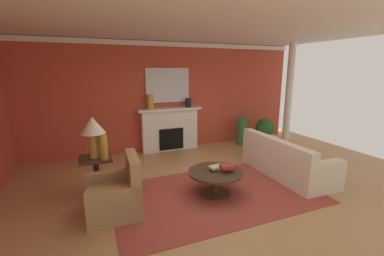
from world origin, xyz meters
TOP-DOWN VIEW (x-y plane):
  - ground_plane at (0.00, 0.00)m, footprint 9.71×9.71m
  - wall_fireplace at (0.00, 2.91)m, footprint 8.07×0.12m
  - ceiling_panel at (0.00, 0.30)m, footprint 8.07×6.30m
  - crown_moulding at (0.00, 2.83)m, footprint 8.07×0.08m
  - area_rug at (-0.03, -0.21)m, footprint 3.70×2.27m
  - fireplace at (0.03, 2.70)m, footprint 1.80×0.35m
  - mantel_mirror at (0.03, 2.82)m, footprint 1.24×0.04m
  - sofa at (1.78, -0.00)m, footprint 0.92×2.11m
  - armchair_near_window at (-1.78, -0.21)m, footprint 0.84×0.84m
  - coffee_table at (-0.03, -0.21)m, footprint 1.00×1.00m
  - side_table at (-2.04, 0.65)m, footprint 0.56×0.56m
  - table_lamp at (-2.04, 0.65)m, footprint 0.44×0.44m
  - vase_mantel_left at (-0.52, 2.65)m, footprint 0.17×0.17m
  - vase_mantel_right at (0.58, 2.65)m, footprint 0.17×0.17m
  - vase_on_side_table at (-1.89, 0.53)m, footprint 0.14×0.14m
  - vase_tall_corner at (2.24, 2.40)m, footprint 0.33×0.33m
  - book_red_cover at (0.10, -0.09)m, footprint 0.28×0.25m
  - book_art_folio at (-0.02, -0.16)m, footprint 0.23×0.20m
  - book_small_novel at (0.15, -0.32)m, footprint 0.27×0.22m
  - potted_plant at (2.84, 2.08)m, footprint 0.56×0.56m
  - column_white at (3.42, 1.82)m, footprint 0.20×0.20m

SIDE VIEW (x-z plane):
  - ground_plane at x=0.00m, z-range 0.00..0.00m
  - area_rug at x=-0.03m, z-range 0.00..0.01m
  - sofa at x=1.78m, z-range -0.13..0.72m
  - armchair_near_window at x=-1.78m, z-range -0.17..0.78m
  - coffee_table at x=-0.03m, z-range 0.11..0.56m
  - side_table at x=-2.04m, z-range 0.05..0.75m
  - vase_tall_corner at x=2.24m, z-range 0.00..0.83m
  - book_red_cover at x=0.10m, z-range 0.45..0.49m
  - potted_plant at x=2.84m, z-range 0.08..0.91m
  - book_art_folio at x=-0.02m, z-range 0.49..0.52m
  - book_small_novel at x=0.15m, z-range 0.52..0.58m
  - fireplace at x=0.03m, z-range -0.03..1.18m
  - vase_on_side_table at x=-1.89m, z-range 0.70..1.14m
  - table_lamp at x=-2.04m, z-range 0.85..1.60m
  - vase_mantel_right at x=0.58m, z-range 1.21..1.47m
  - vase_mantel_left at x=-0.52m, z-range 1.21..1.61m
  - wall_fireplace at x=0.00m, z-range 0.00..3.01m
  - column_white at x=3.42m, z-range 0.00..3.01m
  - mantel_mirror at x=0.03m, z-range 1.36..2.30m
  - crown_moulding at x=0.00m, z-range 2.87..2.99m
  - ceiling_panel at x=0.00m, z-range 3.01..3.07m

